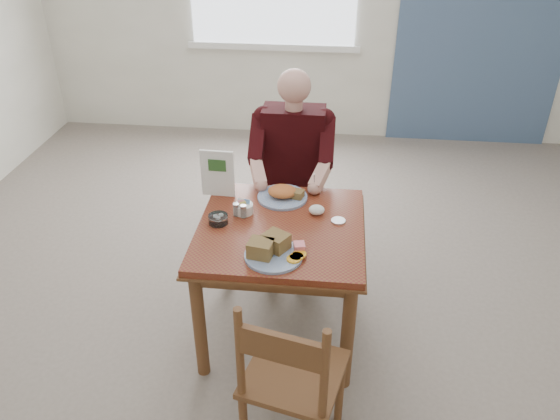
# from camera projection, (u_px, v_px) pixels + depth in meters

# --- Properties ---
(floor) EXTENTS (6.00, 6.00, 0.00)m
(floor) POSITION_uv_depth(u_px,v_px,m) (281.00, 328.00, 3.36)
(floor) COLOR #6E6259
(floor) RESTS_ON ground
(accent_panel) EXTENTS (1.60, 0.02, 2.80)m
(accent_panel) POSITION_uv_depth(u_px,v_px,m) (489.00, 0.00, 5.00)
(accent_panel) COLOR #445D7F
(accent_panel) RESTS_ON ground
(lemon_wedge) EXTENTS (0.07, 0.06, 0.03)m
(lemon_wedge) POSITION_uv_depth(u_px,v_px,m) (266.00, 258.00, 2.70)
(lemon_wedge) COLOR yellow
(lemon_wedge) RESTS_ON table
(napkin) EXTENTS (0.09, 0.07, 0.06)m
(napkin) POSITION_uv_depth(u_px,v_px,m) (317.00, 210.00, 3.06)
(napkin) COLOR white
(napkin) RESTS_ON table
(metal_dish) EXTENTS (0.09, 0.09, 0.01)m
(metal_dish) POSITION_uv_depth(u_px,v_px,m) (338.00, 221.00, 3.00)
(metal_dish) COLOR silver
(metal_dish) RESTS_ON table
(table) EXTENTS (0.92, 0.92, 0.75)m
(table) POSITION_uv_depth(u_px,v_px,m) (281.00, 243.00, 3.03)
(table) COLOR brown
(table) RESTS_ON ground
(chair_far) EXTENTS (0.42, 0.42, 0.95)m
(chair_far) POSITION_uv_depth(u_px,v_px,m) (293.00, 196.00, 3.79)
(chair_far) COLOR brown
(chair_far) RESTS_ON ground
(chair_near) EXTENTS (0.50, 0.50, 0.95)m
(chair_near) POSITION_uv_depth(u_px,v_px,m) (291.00, 379.00, 2.41)
(chair_near) COLOR brown
(chair_near) RESTS_ON ground
(diner) EXTENTS (0.53, 0.56, 1.39)m
(diner) POSITION_uv_depth(u_px,v_px,m) (293.00, 159.00, 3.54)
(diner) COLOR #9A9673
(diner) RESTS_ON chair_far
(near_plate) EXTENTS (0.37, 0.37, 0.10)m
(near_plate) POSITION_uv_depth(u_px,v_px,m) (272.00, 249.00, 2.72)
(near_plate) COLOR white
(near_plate) RESTS_ON table
(far_plate) EXTENTS (0.37, 0.37, 0.08)m
(far_plate) POSITION_uv_depth(u_px,v_px,m) (283.00, 194.00, 3.21)
(far_plate) COLOR white
(far_plate) RESTS_ON table
(caddy) EXTENTS (0.11, 0.11, 0.08)m
(caddy) POSITION_uv_depth(u_px,v_px,m) (244.00, 208.00, 3.07)
(caddy) COLOR white
(caddy) RESTS_ON table
(shakers) EXTENTS (0.09, 0.06, 0.08)m
(shakers) POSITION_uv_depth(u_px,v_px,m) (240.00, 211.00, 3.03)
(shakers) COLOR white
(shakers) RESTS_ON table
(creamer) EXTENTS (0.13, 0.13, 0.05)m
(creamer) POSITION_uv_depth(u_px,v_px,m) (218.00, 219.00, 2.98)
(creamer) COLOR white
(creamer) RESTS_ON table
(menu) EXTENTS (0.20, 0.03, 0.29)m
(menu) POSITION_uv_depth(u_px,v_px,m) (217.00, 173.00, 3.18)
(menu) COLOR white
(menu) RESTS_ON table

